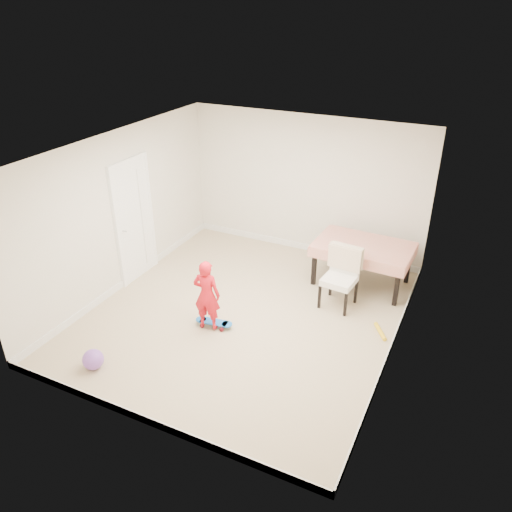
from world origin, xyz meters
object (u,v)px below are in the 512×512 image
at_px(skateboard, 214,324).
at_px(child, 207,297).
at_px(dining_table, 362,264).
at_px(balloon, 93,359).
at_px(dining_chair, 339,278).

height_order(skateboard, child, child).
height_order(dining_table, balloon, dining_table).
xyz_separation_m(skateboard, child, (-0.05, -0.08, 0.50)).
height_order(dining_table, skateboard, dining_table).
height_order(child, balloon, child).
distance_m(dining_table, skateboard, 2.75).
relative_size(skateboard, balloon, 2.05).
bearing_deg(child, dining_chair, -145.92).
xyz_separation_m(dining_table, dining_chair, (-0.14, -0.83, 0.12)).
bearing_deg(dining_chair, balloon, -125.03).
xyz_separation_m(dining_chair, balloon, (-2.45, -2.87, -0.35)).
height_order(dining_chair, balloon, dining_chair).
relative_size(dining_chair, balloon, 3.51).
xyz_separation_m(dining_table, child, (-1.68, -2.26, 0.18)).
bearing_deg(balloon, child, 57.48).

